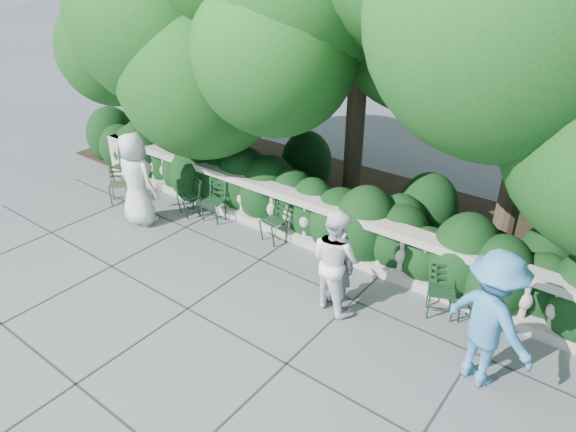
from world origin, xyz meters
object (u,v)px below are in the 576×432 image
Objects in this scene: chair_e at (467,329)px; person_woman_grey at (339,262)px; chair_d at (268,243)px; person_casual_man at (335,260)px; chair_b at (211,223)px; chair_a at (121,186)px; chair_c at (184,216)px; person_businessman at (136,179)px; person_older_blue at (490,320)px; chair_f at (438,320)px; chair_weathered at (121,205)px.

person_woman_grey reaches higher than chair_e.
person_casual_man is (2.06, -0.85, 0.87)m from chair_d.
person_woman_grey is (3.58, -0.72, 0.84)m from chair_b.
chair_a is 3.04m from chair_b.
chair_b is at bearing 30.87° from chair_c.
chair_a is 1.00× the size of chair_b.
person_businessman is 7.10m from person_older_blue.
person_casual_man reaches higher than chair_a.
chair_c is at bearing -127.16° from person_businessman.
chair_f is (5.70, 0.05, 0.00)m from chair_c.
chair_weathered is at bearing -157.74° from chair_d.
chair_b and chair_weathered have the same top height.
chair_e is at bearing -41.19° from person_older_blue.
chair_a is 6.71m from person_woman_grey.
chair_f is 1.86m from person_casual_man.
person_businessman is (-1.17, -0.83, 0.97)m from chair_b.
chair_e is 1.40m from person_older_blue.
chair_e is 0.43× the size of person_older_blue.
person_businessman reaches higher than chair_a.
person_businessman is (-0.51, -0.70, 0.97)m from chair_c.
person_woman_grey is 2.36m from person_older_blue.
chair_f is at bearing -152.09° from chair_e.
person_casual_man is at bearing -21.10° from chair_b.
chair_e is at bearing 9.65° from chair_d.
chair_f is 0.43× the size of person_businessman.
chair_weathered is (0.86, -0.63, 0.00)m from chair_a.
person_casual_man reaches higher than chair_c.
chair_b is 5.47m from chair_e.
chair_a is at bearing 154.69° from chair_f.
person_businessman is 4.71m from person_casual_man.
chair_d is 2.39m from person_casual_man.
person_businessman is (-6.65, -0.83, 0.97)m from chair_e.
person_casual_man is (-1.94, -0.76, 0.87)m from chair_e.
chair_e is at bearing -8.98° from chair_b.
chair_e is at bearing -138.13° from person_woman_grey.
chair_f and chair_weathered have the same top height.
chair_b is 2.27m from chair_weathered.
person_older_blue is (8.11, -0.25, 0.99)m from chair_weathered.
chair_c is 5.70m from chair_f.
person_woman_grey is 0.06m from person_casual_man.
chair_b and chair_f have the same top height.
chair_d is at bearing -35.40° from chair_weathered.
chair_b and chair_d have the same top height.
person_older_blue is at bearing 13.44° from chair_c.
person_casual_man is at bearing -16.00° from chair_a.
chair_e is at bearing -174.07° from person_businessman.
chair_a is 1.00× the size of chair_weathered.
person_casual_man reaches higher than chair_f.
chair_weathered is (-3.66, -0.73, 0.00)m from chair_d.
person_businessman reaches higher than chair_weathered.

